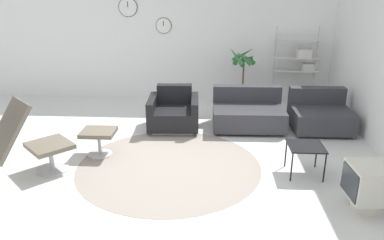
{
  "coord_description": "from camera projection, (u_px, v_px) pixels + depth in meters",
  "views": [
    {
      "loc": [
        0.55,
        -5.02,
        2.41
      ],
      "look_at": [
        0.26,
        0.09,
        0.55
      ],
      "focal_mm": 35.0,
      "sensor_mm": 36.0,
      "label": 1
    }
  ],
  "objects": [
    {
      "name": "crt_television",
      "position": [
        369.0,
        185.0,
        4.18
      ],
      "size": [
        0.48,
        0.5,
        0.53
      ],
      "rotation": [
        0.0,
        0.0,
        1.63
      ],
      "color": "beige",
      "rests_on": "ground_plane"
    },
    {
      "name": "lounge_chair",
      "position": [
        17.0,
        132.0,
        4.69
      ],
      "size": [
        1.11,
        1.12,
        1.14
      ],
      "rotation": [
        0.0,
        0.0,
        -0.77
      ],
      "color": "#BCBCC1",
      "rests_on": "ground_plane"
    },
    {
      "name": "wall_back",
      "position": [
        187.0,
        35.0,
        7.96
      ],
      "size": [
        12.0,
        0.09,
        2.8
      ],
      "color": "white",
      "rests_on": "ground_plane"
    },
    {
      "name": "shelf_unit",
      "position": [
        301.0,
        58.0,
        7.67
      ],
      "size": [
        0.91,
        0.28,
        1.62
      ],
      "color": "#BCBCC1",
      "rests_on": "ground_plane"
    },
    {
      "name": "ottoman",
      "position": [
        99.0,
        136.0,
        5.52
      ],
      "size": [
        0.49,
        0.42,
        0.39
      ],
      "color": "#BCBCC1",
      "rests_on": "ground_plane"
    },
    {
      "name": "round_rug",
      "position": [
        169.0,
        166.0,
        5.27
      ],
      "size": [
        2.58,
        2.58,
        0.01
      ],
      "color": "gray",
      "rests_on": "ground_plane"
    },
    {
      "name": "side_table",
      "position": [
        306.0,
        148.0,
        4.92
      ],
      "size": [
        0.46,
        0.46,
        0.42
      ],
      "color": "black",
      "rests_on": "ground_plane"
    },
    {
      "name": "couch_second",
      "position": [
        320.0,
        116.0,
        6.53
      ],
      "size": [
        1.0,
        0.92,
        0.68
      ],
      "rotation": [
        0.0,
        0.0,
        3.16
      ],
      "color": "black",
      "rests_on": "ground_plane"
    },
    {
      "name": "armchair_red",
      "position": [
        174.0,
        113.0,
        6.6
      ],
      "size": [
        0.9,
        0.86,
        0.72
      ],
      "rotation": [
        0.0,
        0.0,
        3.18
      ],
      "color": "silver",
      "rests_on": "ground_plane"
    },
    {
      "name": "potted_plant",
      "position": [
        243.0,
        80.0,
        7.63
      ],
      "size": [
        0.58,
        0.6,
        1.26
      ],
      "color": "#333338",
      "rests_on": "ground_plane"
    },
    {
      "name": "couch_low",
      "position": [
        248.0,
        114.0,
        6.63
      ],
      "size": [
        1.24,
        0.92,
        0.68
      ],
      "rotation": [
        0.0,
        0.0,
        3.16
      ],
      "color": "black",
      "rests_on": "ground_plane"
    },
    {
      "name": "ground_plane",
      "position": [
        174.0,
        156.0,
        5.56
      ],
      "size": [
        12.0,
        12.0,
        0.0
      ],
      "primitive_type": "plane",
      "color": "silver"
    }
  ]
}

